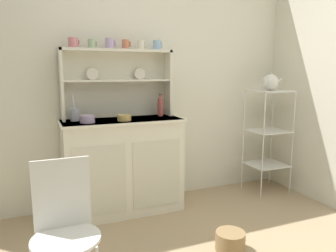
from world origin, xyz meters
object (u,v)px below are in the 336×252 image
(bakers_rack, at_px, (268,129))
(bowl_mixing_large, at_px, (87,119))
(wire_chair, at_px, (64,223))
(utensil_jar, at_px, (75,114))
(porcelain_teapot, at_px, (270,82))
(floor_basket, at_px, (230,241))
(cup_rose_0, at_px, (73,43))
(hutch_shelf_unit, at_px, (117,78))
(hutch_cabinet, at_px, (123,165))
(jam_bottle, at_px, (160,107))

(bakers_rack, relative_size, bowl_mixing_large, 8.94)
(wire_chair, relative_size, utensil_jar, 3.35)
(wire_chair, distance_m, porcelain_teapot, 2.54)
(bakers_rack, bearing_deg, utensil_jar, 175.37)
(floor_basket, bearing_deg, wire_chair, -171.54)
(cup_rose_0, relative_size, bowl_mixing_large, 0.76)
(bowl_mixing_large, bearing_deg, floor_basket, -45.98)
(hutch_shelf_unit, xyz_separation_m, wire_chair, (-0.62, -1.31, -0.73))
(wire_chair, relative_size, porcelain_teapot, 3.29)
(porcelain_teapot, bearing_deg, utensil_jar, 175.37)
(cup_rose_0, relative_size, utensil_jar, 0.37)
(hutch_cabinet, height_order, bowl_mixing_large, bowl_mixing_large)
(hutch_cabinet, relative_size, wire_chair, 1.29)
(wire_chair, bearing_deg, utensil_jar, 98.65)
(hutch_shelf_unit, height_order, wire_chair, hutch_shelf_unit)
(bakers_rack, height_order, utensil_jar, utensil_jar)
(hutch_cabinet, xyz_separation_m, porcelain_teapot, (1.59, -0.08, 0.74))
(utensil_jar, bearing_deg, hutch_cabinet, -10.74)
(floor_basket, bearing_deg, hutch_shelf_unit, 115.80)
(hutch_shelf_unit, xyz_separation_m, utensil_jar, (-0.41, -0.09, -0.31))
(hutch_cabinet, distance_m, hutch_shelf_unit, 0.82)
(floor_basket, relative_size, jam_bottle, 1.01)
(wire_chair, bearing_deg, bowl_mixing_large, 92.98)
(hutch_shelf_unit, distance_m, cup_rose_0, 0.49)
(wire_chair, bearing_deg, jam_bottle, 68.83)
(bakers_rack, relative_size, jam_bottle, 5.10)
(hutch_shelf_unit, bearing_deg, hutch_cabinet, -90.00)
(hutch_shelf_unit, xyz_separation_m, porcelain_teapot, (1.59, -0.25, -0.06))
(hutch_cabinet, height_order, utensil_jar, utensil_jar)
(cup_rose_0, xyz_separation_m, utensil_jar, (-0.02, -0.05, -0.62))
(porcelain_teapot, bearing_deg, floor_basket, -139.33)
(wire_chair, xyz_separation_m, floor_basket, (1.17, 0.17, -0.45))
(hutch_cabinet, distance_m, jam_bottle, 0.66)
(bowl_mixing_large, bearing_deg, wire_chair, -105.61)
(wire_chair, distance_m, bowl_mixing_large, 1.18)
(floor_basket, bearing_deg, porcelain_teapot, 40.67)
(bakers_rack, distance_m, bowl_mixing_large, 1.92)
(wire_chair, height_order, utensil_jar, utensil_jar)
(utensil_jar, bearing_deg, bakers_rack, -4.63)
(floor_basket, height_order, porcelain_teapot, porcelain_teapot)
(wire_chair, distance_m, floor_basket, 1.27)
(cup_rose_0, bearing_deg, hutch_cabinet, -17.58)
(bakers_rack, bearing_deg, jam_bottle, 171.78)
(floor_basket, relative_size, cup_rose_0, 2.33)
(porcelain_teapot, bearing_deg, cup_rose_0, 174.02)
(hutch_cabinet, relative_size, jam_bottle, 5.04)
(jam_bottle, height_order, utensil_jar, utensil_jar)
(wire_chair, bearing_deg, hutch_cabinet, 80.19)
(bowl_mixing_large, distance_m, porcelain_teapot, 1.93)
(bakers_rack, bearing_deg, bowl_mixing_large, 179.67)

